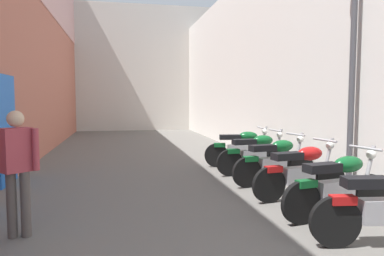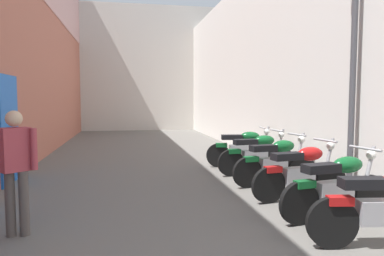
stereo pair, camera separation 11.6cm
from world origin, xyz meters
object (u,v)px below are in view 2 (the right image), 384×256
at_px(motorcycle_fourth, 337,185).
at_px(motorcycle_fifth, 301,171).
at_px(motorcycle_seventh, 257,153).
at_px(pedestrian_further_down, 16,163).
at_px(street_lamp, 350,29).
at_px(motorcycle_eighth, 243,147).
at_px(motorcycle_sixth, 276,160).

distance_m(motorcycle_fourth, motorcycle_fifth, 1.05).
distance_m(motorcycle_seventh, pedestrian_further_down, 5.19).
height_order(motorcycle_fourth, street_lamp, street_lamp).
bearing_deg(motorcycle_eighth, pedestrian_further_down, -137.56).
height_order(motorcycle_fifth, motorcycle_eighth, same).
xyz_separation_m(motorcycle_fifth, motorcycle_seventh, (0.00, 2.06, 0.00)).
relative_size(motorcycle_sixth, motorcycle_eighth, 1.00).
relative_size(motorcycle_sixth, street_lamp, 0.37).
height_order(motorcycle_sixth, street_lamp, street_lamp).
xyz_separation_m(motorcycle_seventh, pedestrian_further_down, (-4.27, -2.92, 0.42)).
bearing_deg(motorcycle_fifth, pedestrian_further_down, -168.61).
bearing_deg(street_lamp, motorcycle_sixth, 120.00).
bearing_deg(motorcycle_seventh, pedestrian_further_down, -145.60).
height_order(motorcycle_fifth, street_lamp, street_lamp).
bearing_deg(pedestrian_further_down, motorcycle_seventh, 34.40).
height_order(motorcycle_sixth, motorcycle_eighth, same).
xyz_separation_m(motorcycle_fourth, motorcycle_eighth, (0.00, 4.10, 0.00)).
bearing_deg(motorcycle_sixth, street_lamp, -60.00).
distance_m(motorcycle_fifth, motorcycle_seventh, 2.06).
distance_m(motorcycle_sixth, motorcycle_seventh, 1.02).
bearing_deg(motorcycle_eighth, motorcycle_sixth, -90.00).
distance_m(motorcycle_sixth, motorcycle_eighth, 2.00).
relative_size(motorcycle_fourth, pedestrian_further_down, 1.17).
relative_size(motorcycle_sixth, motorcycle_seventh, 0.99).
bearing_deg(motorcycle_seventh, motorcycle_fifth, -90.00).
distance_m(motorcycle_sixth, street_lamp, 2.75).
height_order(motorcycle_sixth, pedestrian_further_down, pedestrian_further_down).
xyz_separation_m(motorcycle_seventh, street_lamp, (0.70, -2.23, 2.36)).
bearing_deg(motorcycle_eighth, street_lamp, -77.65).
distance_m(motorcycle_eighth, pedestrian_further_down, 5.80).
bearing_deg(street_lamp, motorcycle_fifth, 166.28).
bearing_deg(motorcycle_sixth, motorcycle_seventh, 89.99).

